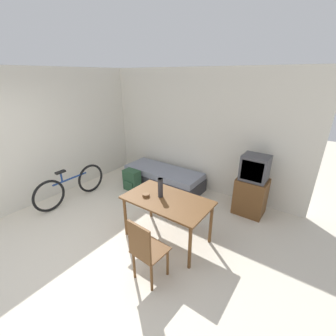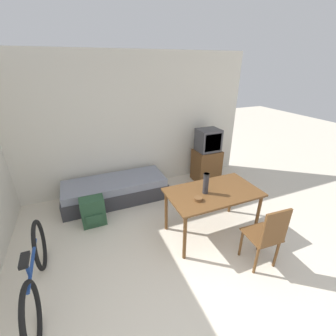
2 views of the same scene
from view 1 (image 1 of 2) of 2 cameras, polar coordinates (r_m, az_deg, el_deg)
ground_plane at (r=3.81m, az=-23.56°, el=-21.66°), size 20.00×20.00×0.00m
wall_back at (r=5.30m, az=5.52°, el=9.51°), size 5.27×0.06×2.70m
wall_left at (r=5.64m, az=-23.53°, el=8.55°), size 0.06×4.27×2.70m
daybed at (r=5.50m, az=-1.18°, el=-2.43°), size 1.97×0.76×0.43m
tv at (r=4.59m, az=20.52°, el=-4.61°), size 0.55×0.47×1.20m
dining_table at (r=3.58m, az=-0.24°, el=-9.11°), size 1.36×0.78×0.75m
wooden_chair at (r=3.01m, az=-5.79°, el=-19.86°), size 0.42×0.42×0.94m
bicycle at (r=5.25m, az=-23.33°, el=-4.21°), size 0.08×1.65×0.75m
thermos_flask at (r=3.53m, az=-1.94°, el=-4.83°), size 0.08×0.08×0.32m
mate_bowl at (r=3.62m, az=-5.62°, el=-6.86°), size 0.11×0.11×0.05m
backpack at (r=5.36m, az=-9.17°, el=-3.08°), size 0.38×0.27×0.49m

